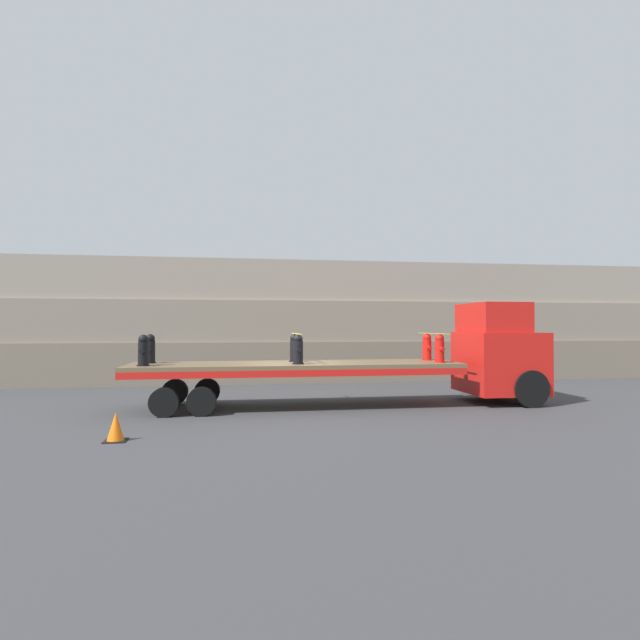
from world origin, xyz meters
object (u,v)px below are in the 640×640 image
flatbed_trailer (276,371)px  fire_hydrant_red_far_2 (427,347)px  truck_cab (500,353)px  fire_hydrant_black_far_0 (150,349)px  fire_hydrant_black_near_0 (143,351)px  traffic_cone (116,427)px  fire_hydrant_black_far_1 (295,348)px  fire_hydrant_red_near_2 (440,349)px  fire_hydrant_black_near_1 (298,350)px

flatbed_trailer → fire_hydrant_red_far_2: fire_hydrant_red_far_2 is taller
truck_cab → fire_hydrant_black_far_0: bearing=177.3°
fire_hydrant_black_near_0 → fire_hydrant_black_far_0: (0.00, 1.08, 0.00)m
fire_hydrant_red_far_2 → traffic_cone: 10.07m
flatbed_trailer → fire_hydrant_black_far_1: fire_hydrant_black_far_1 is taller
flatbed_trailer → fire_hydrant_red_near_2: bearing=-6.0°
fire_hydrant_black_far_0 → fire_hydrant_black_near_1: (4.47, -1.08, 0.00)m
flatbed_trailer → traffic_cone: (-3.77, -3.98, -0.82)m
truck_cab → flatbed_trailer: bearing=180.0°
truck_cab → fire_hydrant_red_far_2: 2.42m
flatbed_trailer → fire_hydrant_red_near_2: 5.18m
fire_hydrant_black_far_0 → traffic_cone: bearing=-89.0°
flatbed_trailer → fire_hydrant_red_far_2: bearing=6.0°
fire_hydrant_red_far_2 → fire_hydrant_red_near_2: bearing=-90.0°
fire_hydrant_red_near_2 → traffic_cone: (-8.87, -3.44, -1.51)m
truck_cab → fire_hydrant_red_far_2: truck_cab is taller
fire_hydrant_black_near_0 → flatbed_trailer: bearing=8.0°
fire_hydrant_black_near_0 → fire_hydrant_red_near_2: 8.95m
fire_hydrant_black_near_0 → fire_hydrant_black_near_1: bearing=0.0°
fire_hydrant_black_near_0 → fire_hydrant_black_near_1: 4.47m
flatbed_trailer → fire_hydrant_red_far_2: (5.10, 0.54, 0.68)m
fire_hydrant_red_far_2 → traffic_cone: (-8.87, -4.52, -1.51)m
fire_hydrant_black_far_0 → fire_hydrant_red_far_2: size_ratio=1.00×
fire_hydrant_black_near_0 → fire_hydrant_red_far_2: 9.01m
fire_hydrant_black_far_0 → fire_hydrant_red_far_2: 8.95m
fire_hydrant_black_near_1 → fire_hydrant_black_near_0: bearing=180.0°
fire_hydrant_black_far_0 → fire_hydrant_black_near_1: size_ratio=1.00×
fire_hydrant_black_far_0 → fire_hydrant_black_near_0: bearing=-90.0°
truck_cab → traffic_cone: (-11.22, -3.98, -1.32)m
fire_hydrant_red_near_2 → fire_hydrant_black_far_0: bearing=173.1°
flatbed_trailer → fire_hydrant_black_near_0: 3.94m
fire_hydrant_black_far_1 → traffic_cone: 6.48m
flatbed_trailer → fire_hydrant_black_far_1: 1.08m
fire_hydrant_black_near_1 → traffic_cone: (-4.40, -3.44, -1.51)m
flatbed_trailer → fire_hydrant_black_far_1: bearing=40.6°
fire_hydrant_black_far_0 → fire_hydrant_red_near_2: same height
flatbed_trailer → traffic_cone: size_ratio=16.08×
fire_hydrant_black_near_1 → fire_hydrant_red_near_2: (4.47, 0.00, 0.00)m
flatbed_trailer → fire_hydrant_black_far_1: (0.63, 0.54, 0.68)m
truck_cab → flatbed_trailer: truck_cab is taller
truck_cab → fire_hydrant_black_far_1: truck_cab is taller
truck_cab → fire_hydrant_red_far_2: (-2.35, 0.54, 0.19)m
fire_hydrant_red_near_2 → fire_hydrant_black_near_1: bearing=180.0°
fire_hydrant_red_near_2 → flatbed_trailer: bearing=174.0°
fire_hydrant_black_near_0 → fire_hydrant_black_far_1: bearing=13.6°
fire_hydrant_black_far_1 → fire_hydrant_red_near_2: bearing=-13.6°
fire_hydrant_black_near_0 → fire_hydrant_red_far_2: (8.95, 1.08, 0.00)m
truck_cab → traffic_cone: bearing=-160.5°
fire_hydrant_black_far_1 → fire_hydrant_red_near_2: size_ratio=1.00×
fire_hydrant_black_near_0 → fire_hydrant_red_far_2: same height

